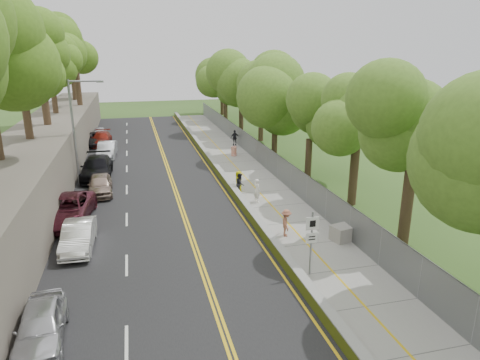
% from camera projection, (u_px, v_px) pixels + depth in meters
% --- Properties ---
extents(ground, '(140.00, 140.00, 0.00)m').
position_uv_depth(ground, '(268.00, 249.00, 22.40)').
color(ground, '#33511E').
rests_on(ground, ground).
extents(road, '(11.20, 66.00, 0.04)m').
position_uv_depth(road, '(149.00, 177.00, 35.03)').
color(road, black).
rests_on(road, ground).
extents(sidewalk, '(4.20, 66.00, 0.05)m').
position_uv_depth(sidewalk, '(243.00, 171.00, 36.89)').
color(sidewalk, gray).
rests_on(sidewalk, ground).
extents(jersey_barrier, '(0.42, 66.00, 0.60)m').
position_uv_depth(jersey_barrier, '(217.00, 169.00, 36.27)').
color(jersey_barrier, '#9FBF12').
rests_on(jersey_barrier, ground).
extents(rock_embankment, '(5.00, 66.00, 4.00)m').
position_uv_depth(rock_embankment, '(40.00, 160.00, 32.55)').
color(rock_embankment, '#595147').
rests_on(rock_embankment, ground).
extents(chainlink_fence, '(0.04, 66.00, 2.00)m').
position_uv_depth(chainlink_fence, '(266.00, 158.00, 37.10)').
color(chainlink_fence, slate).
rests_on(chainlink_fence, ground).
extents(trees_embankment, '(6.40, 66.00, 13.00)m').
position_uv_depth(trees_embankment, '(31.00, 43.00, 30.18)').
color(trees_embankment, '#548220').
rests_on(trees_embankment, rock_embankment).
extents(trees_fenceside, '(7.00, 66.00, 14.00)m').
position_uv_depth(trees_fenceside, '(294.00, 87.00, 35.90)').
color(trees_fenceside, '#5A882A').
rests_on(trees_fenceside, ground).
extents(streetlight, '(2.52, 0.22, 8.00)m').
position_uv_depth(streetlight, '(76.00, 126.00, 31.56)').
color(streetlight, gray).
rests_on(streetlight, ground).
extents(signpost, '(0.62, 0.09, 3.10)m').
position_uv_depth(signpost, '(312.00, 236.00, 19.28)').
color(signpost, gray).
rests_on(signpost, sidewalk).
extents(construction_barrel, '(0.55, 0.55, 0.90)m').
position_uv_depth(construction_barrel, '(234.00, 151.00, 41.80)').
color(construction_barrel, red).
rests_on(construction_barrel, sidewalk).
extents(concrete_block, '(1.43, 1.20, 0.83)m').
position_uv_depth(concrete_block, '(343.00, 233.00, 23.31)').
color(concrete_block, gray).
rests_on(concrete_block, sidewalk).
extents(car_0, '(1.80, 4.09, 1.37)m').
position_uv_depth(car_0, '(41.00, 326.00, 15.06)').
color(car_0, '#BABABE').
rests_on(car_0, road).
extents(car_1, '(1.58, 4.25, 1.39)m').
position_uv_depth(car_1, '(78.00, 236.00, 22.25)').
color(car_1, white).
rests_on(car_1, road).
extents(car_2, '(3.17, 5.91, 1.58)m').
position_uv_depth(car_2, '(67.00, 210.00, 25.66)').
color(car_2, '#5A1E2C').
rests_on(car_2, road).
extents(car_3, '(2.45, 5.80, 1.67)m').
position_uv_depth(car_3, '(97.00, 168.00, 34.58)').
color(car_3, black).
rests_on(car_3, road).
extents(car_4, '(1.82, 4.18, 1.40)m').
position_uv_depth(car_4, '(100.00, 185.00, 30.68)').
color(car_4, gray).
rests_on(car_4, road).
extents(car_5, '(1.87, 4.63, 1.50)m').
position_uv_depth(car_5, '(107.00, 150.00, 41.07)').
color(car_5, silver).
rests_on(car_5, road).
extents(car_6, '(2.42, 4.95, 1.35)m').
position_uv_depth(car_6, '(94.00, 139.00, 46.33)').
color(car_6, black).
rests_on(car_6, road).
extents(car_7, '(2.12, 4.89, 1.40)m').
position_uv_depth(car_7, '(102.00, 139.00, 46.43)').
color(car_7, maroon).
rests_on(car_7, road).
extents(car_8, '(1.70, 3.96, 1.33)m').
position_uv_depth(car_8, '(99.00, 133.00, 49.57)').
color(car_8, silver).
rests_on(car_8, road).
extents(painter_0, '(0.56, 0.80, 1.57)m').
position_uv_depth(painter_0, '(238.00, 181.00, 31.12)').
color(painter_0, '#BBB708').
rests_on(painter_0, sidewalk).
extents(painter_1, '(0.55, 0.69, 1.64)m').
position_uv_depth(painter_1, '(257.00, 191.00, 29.01)').
color(painter_1, white).
rests_on(painter_1, sidewalk).
extents(painter_2, '(0.81, 0.90, 1.53)m').
position_uv_depth(painter_2, '(240.00, 184.00, 30.63)').
color(painter_2, black).
rests_on(painter_2, sidewalk).
extents(painter_3, '(0.79, 1.11, 1.55)m').
position_uv_depth(painter_3, '(286.00, 223.00, 23.70)').
color(painter_3, '#9E5C44').
rests_on(painter_3, sidewalk).
extents(person_far, '(1.02, 0.51, 1.68)m').
position_uv_depth(person_far, '(235.00, 138.00, 46.19)').
color(person_far, black).
rests_on(person_far, sidewalk).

